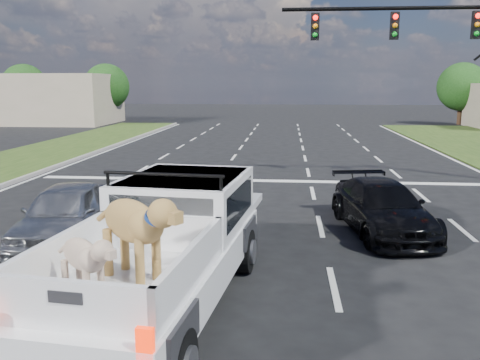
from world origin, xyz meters
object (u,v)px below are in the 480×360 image
Objects in this scene: silver_sedan at (66,213)px; black_coupe at (382,207)px; traffic_signal at (468,51)px; pickup_truck at (164,245)px.

silver_sedan reaches higher than black_coupe.
pickup_truck is (-8.27, -11.51, -3.68)m from traffic_signal.
traffic_signal is at bearing 50.13° from black_coupe.
traffic_signal is 14.64m from pickup_truck.
black_coupe is at bearing -120.20° from traffic_signal.
pickup_truck reaches higher than silver_sedan.
pickup_truck is at bearing -125.69° from traffic_signal.
traffic_signal is 2.15× the size of black_coupe.
silver_sedan is 7.50m from black_coupe.
black_coupe is at bearing 53.61° from pickup_truck.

